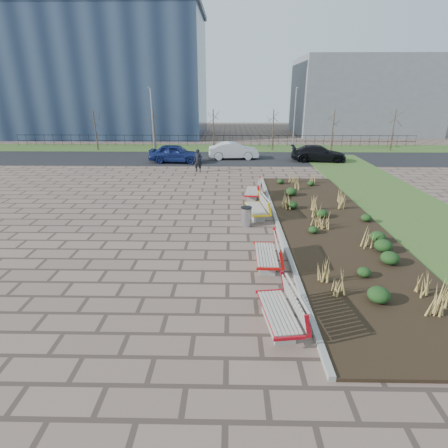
{
  "coord_description": "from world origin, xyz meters",
  "views": [
    {
      "loc": [
        1.73,
        -9.75,
        5.79
      ],
      "look_at": [
        1.5,
        3.0,
        0.9
      ],
      "focal_mm": 28.0,
      "sensor_mm": 36.0,
      "label": 1
    }
  ],
  "objects_px": {
    "bench_c": "(256,207)",
    "bench_d": "(252,190)",
    "bench_b": "(266,253)",
    "car_black": "(318,153)",
    "pedestrian": "(198,161)",
    "bench_a": "(278,310)",
    "lamp_west": "(152,120)",
    "car_silver": "(234,151)",
    "lamp_east": "(294,120)",
    "litter_bin": "(246,217)",
    "car_blue": "(176,153)"
  },
  "relations": [
    {
      "from": "pedestrian",
      "to": "car_black",
      "type": "relative_size",
      "value": 0.36
    },
    {
      "from": "lamp_west",
      "to": "lamp_east",
      "type": "height_order",
      "value": "same"
    },
    {
      "from": "pedestrian",
      "to": "car_silver",
      "type": "relative_size",
      "value": 0.38
    },
    {
      "from": "car_blue",
      "to": "car_silver",
      "type": "xyz_separation_m",
      "value": [
        4.95,
        1.73,
        -0.03
      ]
    },
    {
      "from": "pedestrian",
      "to": "bench_d",
      "type": "bearing_deg",
      "value": -60.75
    },
    {
      "from": "lamp_east",
      "to": "pedestrian",
      "type": "bearing_deg",
      "value": -132.15
    },
    {
      "from": "car_black",
      "to": "car_silver",
      "type": "bearing_deg",
      "value": 87.04
    },
    {
      "from": "bench_a",
      "to": "bench_c",
      "type": "relative_size",
      "value": 1.0
    },
    {
      "from": "bench_c",
      "to": "litter_bin",
      "type": "distance_m",
      "value": 1.28
    },
    {
      "from": "bench_c",
      "to": "bench_d",
      "type": "bearing_deg",
      "value": 82.16
    },
    {
      "from": "bench_d",
      "to": "litter_bin",
      "type": "relative_size",
      "value": 2.42
    },
    {
      "from": "car_silver",
      "to": "car_black",
      "type": "xyz_separation_m",
      "value": [
        7.33,
        -1.01,
        -0.05
      ]
    },
    {
      "from": "bench_c",
      "to": "car_silver",
      "type": "distance_m",
      "value": 15.47
    },
    {
      "from": "pedestrian",
      "to": "car_black",
      "type": "xyz_separation_m",
      "value": [
        10.04,
        4.37,
        -0.15
      ]
    },
    {
      "from": "pedestrian",
      "to": "lamp_east",
      "type": "height_order",
      "value": "lamp_east"
    },
    {
      "from": "bench_a",
      "to": "car_black",
      "type": "xyz_separation_m",
      "value": [
        6.35,
        22.88,
        0.2
      ]
    },
    {
      "from": "car_blue",
      "to": "lamp_west",
      "type": "bearing_deg",
      "value": 31.7
    },
    {
      "from": "lamp_west",
      "to": "lamp_east",
      "type": "bearing_deg",
      "value": 0.0
    },
    {
      "from": "bench_d",
      "to": "lamp_west",
      "type": "height_order",
      "value": "lamp_west"
    },
    {
      "from": "lamp_east",
      "to": "bench_a",
      "type": "bearing_deg",
      "value": -100.08
    },
    {
      "from": "car_black",
      "to": "lamp_east",
      "type": "bearing_deg",
      "value": 19.29
    },
    {
      "from": "bench_d",
      "to": "car_blue",
      "type": "bearing_deg",
      "value": 126.54
    },
    {
      "from": "bench_c",
      "to": "car_silver",
      "type": "height_order",
      "value": "car_silver"
    },
    {
      "from": "pedestrian",
      "to": "car_silver",
      "type": "xyz_separation_m",
      "value": [
        2.71,
        5.38,
        -0.1
      ]
    },
    {
      "from": "bench_b",
      "to": "car_silver",
      "type": "height_order",
      "value": "car_silver"
    },
    {
      "from": "bench_d",
      "to": "litter_bin",
      "type": "xyz_separation_m",
      "value": [
        -0.53,
        -4.32,
        -0.07
      ]
    },
    {
      "from": "bench_c",
      "to": "bench_d",
      "type": "xyz_separation_m",
      "value": [
        0.0,
        3.16,
        0.0
      ]
    },
    {
      "from": "bench_d",
      "to": "litter_bin",
      "type": "distance_m",
      "value": 4.35
    },
    {
      "from": "bench_c",
      "to": "car_blue",
      "type": "xyz_separation_m",
      "value": [
        -5.94,
        13.71,
        0.28
      ]
    },
    {
      "from": "bench_d",
      "to": "car_silver",
      "type": "height_order",
      "value": "car_silver"
    },
    {
      "from": "bench_d",
      "to": "car_blue",
      "type": "xyz_separation_m",
      "value": [
        -5.94,
        10.55,
        0.28
      ]
    },
    {
      "from": "bench_d",
      "to": "lamp_east",
      "type": "height_order",
      "value": "lamp_east"
    },
    {
      "from": "bench_c",
      "to": "pedestrian",
      "type": "height_order",
      "value": "pedestrian"
    },
    {
      "from": "bench_a",
      "to": "lamp_west",
      "type": "bearing_deg",
      "value": 100.05
    },
    {
      "from": "bench_b",
      "to": "lamp_east",
      "type": "height_order",
      "value": "lamp_east"
    },
    {
      "from": "bench_b",
      "to": "car_black",
      "type": "bearing_deg",
      "value": 72.97
    },
    {
      "from": "bench_b",
      "to": "bench_d",
      "type": "relative_size",
      "value": 1.0
    },
    {
      "from": "car_black",
      "to": "pedestrian",
      "type": "bearing_deg",
      "value": 118.39
    },
    {
      "from": "litter_bin",
      "to": "lamp_west",
      "type": "bearing_deg",
      "value": 112.13
    },
    {
      "from": "lamp_west",
      "to": "bench_c",
      "type": "bearing_deg",
      "value": -65.41
    },
    {
      "from": "car_black",
      "to": "litter_bin",
      "type": "bearing_deg",
      "value": 161.09
    },
    {
      "from": "car_silver",
      "to": "lamp_west",
      "type": "height_order",
      "value": "lamp_west"
    },
    {
      "from": "litter_bin",
      "to": "car_black",
      "type": "height_order",
      "value": "car_black"
    },
    {
      "from": "bench_b",
      "to": "car_black",
      "type": "relative_size",
      "value": 0.45
    },
    {
      "from": "litter_bin",
      "to": "lamp_east",
      "type": "xyz_separation_m",
      "value": [
        5.53,
        20.83,
        2.61
      ]
    },
    {
      "from": "bench_b",
      "to": "car_blue",
      "type": "distance_m",
      "value": 19.7
    },
    {
      "from": "bench_a",
      "to": "car_silver",
      "type": "distance_m",
      "value": 23.91
    },
    {
      "from": "litter_bin",
      "to": "car_blue",
      "type": "height_order",
      "value": "car_blue"
    },
    {
      "from": "bench_b",
      "to": "car_silver",
      "type": "distance_m",
      "value": 20.54
    },
    {
      "from": "bench_c",
      "to": "lamp_east",
      "type": "relative_size",
      "value": 0.35
    }
  ]
}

